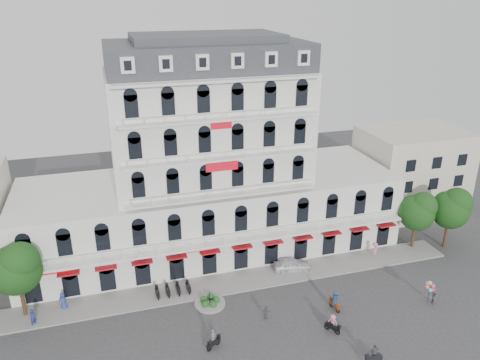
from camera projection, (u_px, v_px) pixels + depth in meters
name	position (u px, v px, depth m)	size (l,w,h in m)	color
ground	(256.00, 337.00, 43.69)	(120.00, 120.00, 0.00)	#38383A
sidewalk	(230.00, 283.00, 51.65)	(53.00, 4.00, 0.16)	gray
main_building	(209.00, 171.00, 55.91)	(45.00, 15.00, 25.80)	silver
flank_building_east	(411.00, 171.00, 67.10)	(14.00, 10.00, 12.00)	beige
traffic_island	(210.00, 302.00, 48.13)	(3.20, 3.20, 1.60)	gray
parked_scooter_row	(173.00, 294.00, 49.83)	(4.40, 1.80, 1.10)	black
tree_west_inner	(16.00, 267.00, 44.43)	(4.76, 4.76, 8.25)	#382314
tree_east_inner	(418.00, 210.00, 56.93)	(4.40, 4.37, 7.57)	#382314
tree_east_outer	(451.00, 207.00, 56.97)	(4.65, 4.65, 8.05)	#382314
parked_car	(292.00, 265.00, 53.85)	(1.73, 4.29, 1.46)	silver
rider_west	(214.00, 340.00, 42.08)	(1.52, 1.07, 1.99)	black
rider_east	(335.00, 300.00, 47.06)	(0.68, 1.70, 2.19)	brown
rider_northeast	(374.00, 354.00, 40.29)	(1.70, 0.47, 2.06)	black
rider_center	(333.00, 323.00, 44.01)	(1.13, 1.47, 1.94)	black
pedestrian_left	(63.00, 301.00, 47.18)	(0.92, 0.60, 1.89)	navy
pedestrian_mid	(266.00, 313.00, 45.80)	(0.88, 0.37, 1.51)	#5A5A61
pedestrian_right	(375.00, 250.00, 56.61)	(1.20, 0.69, 1.86)	pink
pedestrian_far	(33.00, 318.00, 44.80)	(0.68, 0.45, 1.87)	navy
balloon_vendor	(432.00, 293.00, 47.89)	(1.27, 1.20, 2.45)	slate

